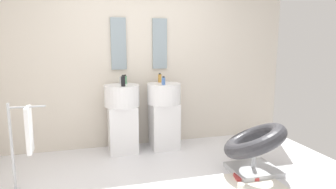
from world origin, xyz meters
name	(u,v)px	position (x,y,z in m)	size (l,w,h in m)	color
rear_partition	(139,61)	(0.00, 1.65, 1.30)	(4.80, 0.10, 2.60)	beige
pedestal_sink_left	(122,115)	(-0.31, 1.33, 0.54)	(0.50, 0.50, 1.08)	white
pedestal_sink_right	(164,113)	(0.31, 1.33, 0.54)	(0.50, 0.50, 1.08)	white
vanity_mirror_left	(118,44)	(-0.31, 1.58, 1.55)	(0.22, 0.03, 0.75)	#8C9EA8
vanity_mirror_right	(160,44)	(0.31, 1.58, 1.55)	(0.22, 0.03, 0.75)	#8C9EA8
lounge_chair	(254,145)	(1.13, 0.19, 0.35)	(1.09, 1.09, 0.65)	#B7BABF
towel_rack	(26,132)	(-1.42, 0.49, 0.63)	(0.37, 0.22, 0.95)	#B7BABF
area_rug	(227,188)	(0.63, -0.11, 0.01)	(1.28, 0.62, 0.01)	white
magazine_red	(246,177)	(0.95, 0.04, 0.03)	(0.26, 0.16, 0.04)	#B73838
coffee_mug	(241,187)	(0.74, -0.21, 0.05)	(0.08, 0.08, 0.08)	white
soap_bottle_green	(125,80)	(-0.24, 1.46, 1.04)	(0.05, 0.05, 0.13)	#59996B
soap_bottle_blue	(164,81)	(0.27, 1.20, 1.03)	(0.05, 0.05, 0.12)	#4C72B7
soap_bottle_black	(123,81)	(-0.30, 1.20, 1.05)	(0.06, 0.06, 0.16)	black
soap_bottle_amber	(160,78)	(0.28, 1.48, 1.04)	(0.05, 0.05, 0.14)	#C68C38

